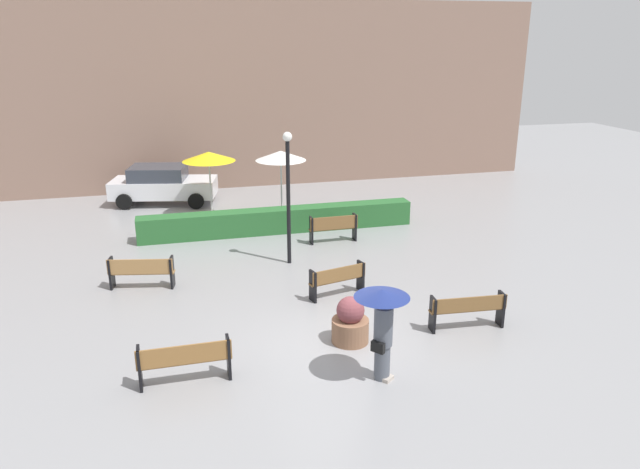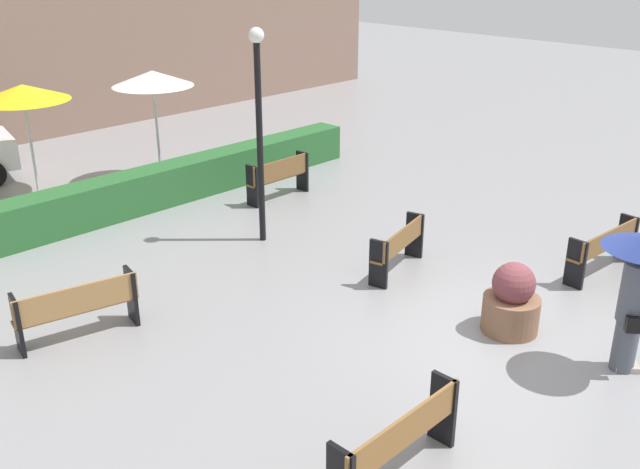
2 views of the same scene
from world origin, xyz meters
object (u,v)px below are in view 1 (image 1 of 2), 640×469
(parked_car, at_px, (163,184))
(bench_near_right, at_px, (468,309))
(pedestrian_with_umbrella, at_px, (382,319))
(lamp_post, at_px, (288,185))
(patio_umbrella_white, at_px, (281,156))
(bench_near_left, at_px, (185,360))
(planter_pot, at_px, (350,323))
(patio_umbrella_yellow, at_px, (209,157))
(bench_back_row, at_px, (333,227))
(bench_far_left, at_px, (141,271))
(bench_mid_center, at_px, (338,279))

(parked_car, bearing_deg, bench_near_right, -63.10)
(pedestrian_with_umbrella, xyz_separation_m, lamp_post, (-0.44, 6.93, 1.10))
(lamp_post, distance_m, parked_car, 9.02)
(lamp_post, distance_m, patio_umbrella_white, 4.50)
(patio_umbrella_white, distance_m, parked_car, 5.85)
(bench_near_left, relative_size, patio_umbrella_white, 0.70)
(planter_pot, bearing_deg, patio_umbrella_yellow, 101.28)
(planter_pot, bearing_deg, lamp_post, 93.41)
(bench_near_left, height_order, lamp_post, lamp_post)
(bench_near_right, height_order, bench_back_row, bench_back_row)
(bench_far_left, distance_m, patio_umbrella_yellow, 7.23)
(bench_near_right, bearing_deg, bench_mid_center, 133.47)
(planter_pot, bearing_deg, bench_near_right, -2.05)
(patio_umbrella_yellow, xyz_separation_m, patio_umbrella_white, (2.51, -1.20, 0.13))
(pedestrian_with_umbrella, height_order, planter_pot, pedestrian_with_umbrella)
(bench_near_right, bearing_deg, pedestrian_with_umbrella, -150.16)
(bench_mid_center, xyz_separation_m, patio_umbrella_white, (-0.09, 7.24, 1.96))
(bench_mid_center, height_order, parked_car, parked_car)
(bench_far_left, height_order, parked_car, parked_car)
(parked_car, bearing_deg, patio_umbrella_yellow, -53.80)
(patio_umbrella_white, bearing_deg, bench_near_right, -75.52)
(bench_mid_center, xyz_separation_m, parked_car, (-4.38, 10.86, 0.31))
(bench_mid_center, bearing_deg, patio_umbrella_white, 90.73)
(bench_near_right, relative_size, patio_umbrella_yellow, 0.73)
(patio_umbrella_yellow, bearing_deg, bench_back_row, -48.16)
(bench_far_left, bearing_deg, bench_near_left, -79.74)
(bench_near_right, xyz_separation_m, patio_umbrella_yellow, (-5.04, 11.02, 1.81))
(bench_back_row, height_order, patio_umbrella_yellow, patio_umbrella_yellow)
(patio_umbrella_yellow, bearing_deg, lamp_post, -71.77)
(bench_mid_center, bearing_deg, patio_umbrella_yellow, 107.14)
(bench_back_row, height_order, parked_car, parked_car)
(bench_mid_center, bearing_deg, pedestrian_with_umbrella, -94.17)
(bench_mid_center, relative_size, parked_car, 0.36)
(bench_back_row, distance_m, pedestrian_with_umbrella, 8.61)
(bench_mid_center, bearing_deg, bench_far_left, 159.55)
(bench_far_left, distance_m, pedestrian_with_umbrella, 7.73)
(patio_umbrella_yellow, distance_m, parked_car, 3.36)
(bench_back_row, relative_size, parked_car, 0.37)
(pedestrian_with_umbrella, bearing_deg, bench_back_row, 80.61)
(bench_far_left, xyz_separation_m, bench_near_right, (7.50, -4.46, 0.01))
(bench_far_left, xyz_separation_m, patio_umbrella_white, (4.97, 5.35, 1.95))
(planter_pot, height_order, lamp_post, lamp_post)
(bench_back_row, distance_m, planter_pot, 6.95)
(patio_umbrella_yellow, height_order, parked_car, patio_umbrella_yellow)
(bench_mid_center, distance_m, bench_back_row, 4.45)
(bench_near_left, height_order, bench_near_right, bench_near_left)
(bench_near_left, distance_m, parked_car, 14.18)
(bench_near_left, bearing_deg, patio_umbrella_white, 69.11)
(bench_near_left, xyz_separation_m, parked_car, (-0.26, 14.18, 0.28))
(patio_umbrella_yellow, bearing_deg, patio_umbrella_white, -25.61)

